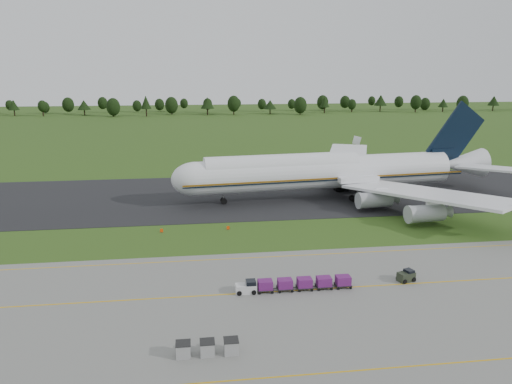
{
  "coord_description": "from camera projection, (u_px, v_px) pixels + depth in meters",
  "views": [
    {
      "loc": [
        -9.52,
        -80.36,
        28.34
      ],
      "look_at": [
        1.3,
        2.0,
        7.27
      ],
      "focal_mm": 35.0,
      "sensor_mm": 36.0,
      "label": 1
    }
  ],
  "objects": [
    {
      "name": "ground",
      "position": [
        250.0,
        236.0,
        85.4
      ],
      "size": [
        600.0,
        600.0,
        0.0
      ],
      "primitive_type": "plane",
      "color": "#2C4B16",
      "rests_on": "ground"
    },
    {
      "name": "apron",
      "position": [
        288.0,
        342.0,
        52.72
      ],
      "size": [
        300.0,
        52.0,
        0.06
      ],
      "primitive_type": "cube",
      "color": "slate",
      "rests_on": "ground"
    },
    {
      "name": "taxiway",
      "position": [
        235.0,
        195.0,
        112.3
      ],
      "size": [
        300.0,
        40.0,
        0.08
      ],
      "primitive_type": "cube",
      "color": "black",
      "rests_on": "ground"
    },
    {
      "name": "apron_markings",
      "position": [
        277.0,
        310.0,
        59.46
      ],
      "size": [
        300.0,
        30.2,
        0.01
      ],
      "color": "#D29E0C",
      "rests_on": "apron"
    },
    {
      "name": "tree_line",
      "position": [
        216.0,
        104.0,
        297.93
      ],
      "size": [
        527.73,
        21.18,
        11.76
      ],
      "color": "black",
      "rests_on": "ground"
    },
    {
      "name": "aircraft",
      "position": [
        331.0,
        171.0,
        109.3
      ],
      "size": [
        73.78,
        71.42,
        20.67
      ],
      "color": "white",
      "rests_on": "ground"
    },
    {
      "name": "baggage_train",
      "position": [
        292.0,
        284.0,
        64.57
      ],
      "size": [
        15.22,
        1.61,
        1.55
      ],
      "color": "silver",
      "rests_on": "apron"
    },
    {
      "name": "utility_cart",
      "position": [
        406.0,
        277.0,
        67.37
      ],
      "size": [
        2.54,
        1.97,
        1.23
      ],
      "color": "#252C1E",
      "rests_on": "apron"
    },
    {
      "name": "uld_row",
      "position": [
        207.0,
        348.0,
        50.12
      ],
      "size": [
        6.31,
        1.51,
        1.49
      ],
      "color": "gray",
      "rests_on": "apron"
    },
    {
      "name": "edge_markers",
      "position": [
        195.0,
        229.0,
        88.12
      ],
      "size": [
        12.18,
        0.3,
        0.6
      ],
      "color": "#FE4008",
      "rests_on": "ground"
    }
  ]
}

